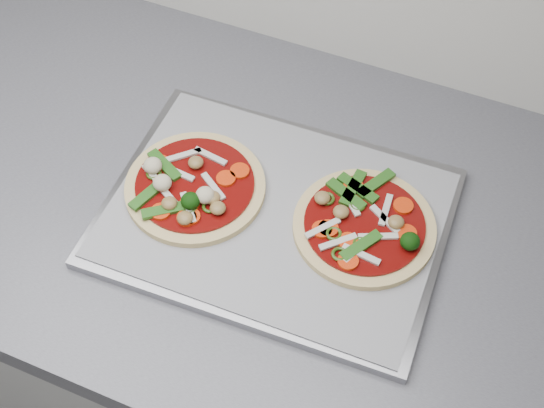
% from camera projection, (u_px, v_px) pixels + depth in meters
% --- Properties ---
extents(base_cabinet, '(3.60, 0.60, 0.86)m').
position_uv_depth(base_cabinet, '(144.00, 313.00, 1.40)').
color(base_cabinet, '#B9B9B7').
rests_on(base_cabinet, ground).
extents(countertop, '(3.60, 0.60, 0.04)m').
position_uv_depth(countertop, '(100.00, 159.00, 1.04)').
color(countertop, slate).
rests_on(countertop, base_cabinet).
extents(baking_tray, '(0.43, 0.33, 0.01)m').
position_uv_depth(baking_tray, '(275.00, 218.00, 0.95)').
color(baking_tray, gray).
rests_on(baking_tray, countertop).
extents(parchment, '(0.41, 0.30, 0.00)m').
position_uv_depth(parchment, '(275.00, 214.00, 0.94)').
color(parchment, gray).
rests_on(parchment, baking_tray).
extents(pizza_left, '(0.23, 0.23, 0.03)m').
position_uv_depth(pizza_left, '(192.00, 187.00, 0.95)').
color(pizza_left, tan).
rests_on(pizza_left, parchment).
extents(pizza_right, '(0.21, 0.21, 0.03)m').
position_uv_depth(pizza_right, '(364.00, 225.00, 0.92)').
color(pizza_right, tan).
rests_on(pizza_right, parchment).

